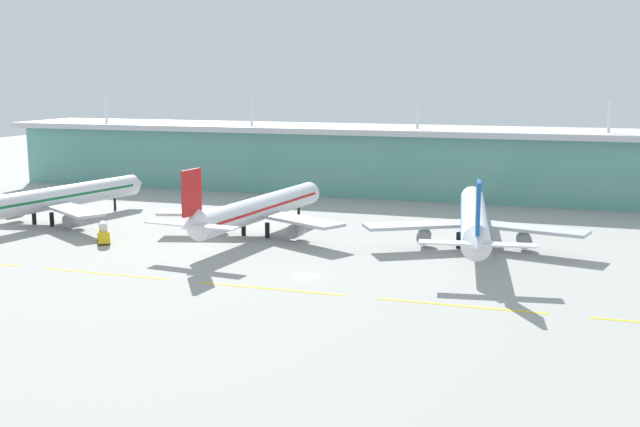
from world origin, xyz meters
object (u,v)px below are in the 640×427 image
airliner_nearest (46,200)px  airliner_far_middle (474,219)px  airliner_near_middle (258,209)px  fuel_truck (103,233)px

airliner_nearest → airliner_far_middle: size_ratio=1.00×
airliner_near_middle → fuel_truck: airliner_near_middle is taller
airliner_nearest → airliner_near_middle: bearing=3.7°
airliner_nearest → fuel_truck: airliner_nearest is taller
airliner_near_middle → airliner_far_middle: size_ratio=0.92×
airliner_nearest → airliner_near_middle: (57.08, 3.71, -0.01)m
airliner_nearest → airliner_near_middle: 57.20m
airliner_near_middle → airliner_far_middle: bearing=3.1°
fuel_truck → airliner_near_middle: bearing=31.9°
airliner_far_middle → fuel_truck: airliner_far_middle is taller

